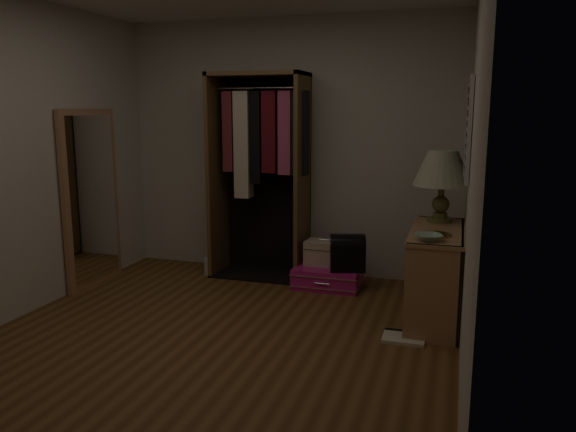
% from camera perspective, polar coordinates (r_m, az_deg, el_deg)
% --- Properties ---
extents(ground, '(4.00, 4.00, 0.00)m').
position_cam_1_polar(ground, '(4.27, -7.82, -12.70)').
color(ground, brown).
rests_on(ground, ground).
extents(room_walls, '(3.52, 4.02, 2.60)m').
position_cam_1_polar(room_walls, '(3.93, -7.11, 7.85)').
color(room_walls, beige).
rests_on(room_walls, ground).
extents(console_bookshelf, '(0.42, 1.12, 0.75)m').
position_cam_1_polar(console_bookshelf, '(4.76, 14.75, -5.43)').
color(console_bookshelf, '#A1734E').
rests_on(console_bookshelf, ground).
extents(open_wardrobe, '(0.98, 0.50, 2.05)m').
position_cam_1_polar(open_wardrobe, '(5.66, -2.66, 5.97)').
color(open_wardrobe, brown).
rests_on(open_wardrobe, ground).
extents(floor_mirror, '(0.06, 0.80, 1.70)m').
position_cam_1_polar(floor_mirror, '(5.73, -19.36, 1.69)').
color(floor_mirror, '#A77551').
rests_on(floor_mirror, ground).
extents(pink_suitcase, '(0.65, 0.48, 0.20)m').
position_cam_1_polar(pink_suitcase, '(5.48, 4.04, -6.17)').
color(pink_suitcase, '#C31779').
rests_on(pink_suitcase, ground).
extents(train_case, '(0.37, 0.27, 0.26)m').
position_cam_1_polar(train_case, '(5.50, 3.66, -3.73)').
color(train_case, '#BAAA8E').
rests_on(train_case, pink_suitcase).
extents(black_bag, '(0.37, 0.29, 0.35)m').
position_cam_1_polar(black_bag, '(5.31, 6.05, -3.62)').
color(black_bag, black).
rests_on(black_bag, pink_suitcase).
extents(table_lamp, '(0.62, 0.62, 0.61)m').
position_cam_1_polar(table_lamp, '(4.90, 15.41, 4.54)').
color(table_lamp, '#4D5228').
rests_on(table_lamp, console_bookshelf).
extents(brass_tray, '(0.28, 0.28, 0.01)m').
position_cam_1_polar(brass_tray, '(4.42, 14.87, -1.84)').
color(brass_tray, '#B28844').
rests_on(brass_tray, console_bookshelf).
extents(ceramic_bowl, '(0.26, 0.26, 0.05)m').
position_cam_1_polar(ceramic_bowl, '(4.23, 14.09, -2.12)').
color(ceramic_bowl, '#9BBAA1').
rests_on(ceramic_bowl, console_bookshelf).
extents(white_jug, '(0.13, 0.13, 0.22)m').
position_cam_1_polar(white_jug, '(5.91, -7.90, -5.04)').
color(white_jug, silver).
rests_on(white_jug, ground).
extents(floor_book, '(0.31, 0.25, 0.03)m').
position_cam_1_polar(floor_book, '(4.40, 11.71, -11.93)').
color(floor_book, beige).
rests_on(floor_book, ground).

